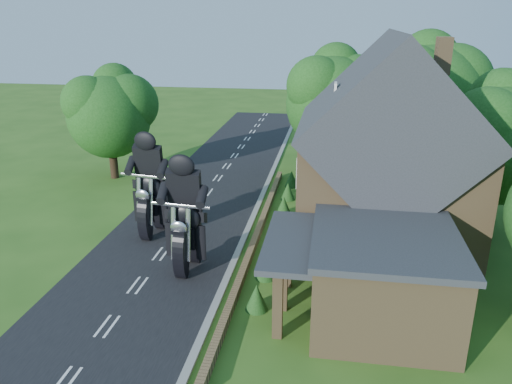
# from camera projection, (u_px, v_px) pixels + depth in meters

# --- Properties ---
(ground) EXTENTS (120.00, 120.00, 0.00)m
(ground) POSITION_uv_depth(u_px,v_px,m) (138.00, 286.00, 21.28)
(ground) COLOR #2F5818
(ground) RESTS_ON ground
(road) EXTENTS (7.00, 80.00, 0.02)m
(road) POSITION_uv_depth(u_px,v_px,m) (138.00, 285.00, 21.27)
(road) COLOR black
(road) RESTS_ON ground
(kerb) EXTENTS (0.30, 80.00, 0.12)m
(kerb) POSITION_uv_depth(u_px,v_px,m) (221.00, 291.00, 20.72)
(kerb) COLOR gray
(kerb) RESTS_ON ground
(garden_wall) EXTENTS (0.30, 22.00, 0.40)m
(garden_wall) POSITION_uv_depth(u_px,v_px,m) (256.00, 239.00, 25.22)
(garden_wall) COLOR olive
(garden_wall) RESTS_ON ground
(house) EXTENTS (9.54, 8.64, 10.24)m
(house) POSITION_uv_depth(u_px,v_px,m) (386.00, 160.00, 23.85)
(house) COLOR olive
(house) RESTS_ON ground
(annex) EXTENTS (7.05, 5.94, 3.44)m
(annex) POSITION_uv_depth(u_px,v_px,m) (379.00, 276.00, 18.48)
(annex) COLOR olive
(annex) RESTS_ON ground
(tree_house_right) EXTENTS (6.51, 6.00, 8.40)m
(tree_house_right) POSITION_uv_depth(u_px,v_px,m) (509.00, 135.00, 25.09)
(tree_house_right) COLOR black
(tree_house_right) RESTS_ON ground
(tree_behind_house) EXTENTS (7.81, 7.20, 10.08)m
(tree_behind_house) POSITION_uv_depth(u_px,v_px,m) (434.00, 92.00, 32.11)
(tree_behind_house) COLOR black
(tree_behind_house) RESTS_ON ground
(tree_behind_left) EXTENTS (6.94, 6.40, 9.16)m
(tree_behind_left) POSITION_uv_depth(u_px,v_px,m) (339.00, 95.00, 34.08)
(tree_behind_left) COLOR black
(tree_behind_left) RESTS_ON ground
(tree_far_road) EXTENTS (6.08, 5.60, 7.84)m
(tree_far_road) POSITION_uv_depth(u_px,v_px,m) (114.00, 110.00, 33.79)
(tree_far_road) COLOR black
(tree_far_road) RESTS_ON ground
(shrub_a) EXTENTS (0.90, 0.90, 1.10)m
(shrub_a) POSITION_uv_depth(u_px,v_px,m) (257.00, 297.00, 19.38)
(shrub_a) COLOR #163D13
(shrub_a) RESTS_ON ground
(shrub_b) EXTENTS (0.90, 0.90, 1.10)m
(shrub_b) POSITION_uv_depth(u_px,v_px,m) (266.00, 267.00, 21.70)
(shrub_b) COLOR #163D13
(shrub_b) RESTS_ON ground
(shrub_c) EXTENTS (0.90, 0.90, 1.10)m
(shrub_c) POSITION_uv_depth(u_px,v_px,m) (273.00, 242.00, 24.03)
(shrub_c) COLOR #163D13
(shrub_c) RESTS_ON ground
(shrub_d) EXTENTS (0.90, 0.90, 1.10)m
(shrub_d) POSITION_uv_depth(u_px,v_px,m) (284.00, 205.00, 28.68)
(shrub_d) COLOR #163D13
(shrub_d) RESTS_ON ground
(shrub_e) EXTENTS (0.90, 0.90, 1.10)m
(shrub_e) POSITION_uv_depth(u_px,v_px,m) (288.00, 191.00, 31.01)
(shrub_e) COLOR #163D13
(shrub_e) RESTS_ON ground
(shrub_f) EXTENTS (0.90, 0.90, 1.10)m
(shrub_f) POSITION_uv_depth(u_px,v_px,m) (291.00, 179.00, 33.33)
(shrub_f) COLOR #163D13
(shrub_f) RESTS_ON ground
(motorcycle_lead) EXTENTS (0.61, 1.79, 1.64)m
(motorcycle_lead) POSITION_uv_depth(u_px,v_px,m) (188.00, 254.00, 22.28)
(motorcycle_lead) COLOR black
(motorcycle_lead) RESTS_ON ground
(motorcycle_follow) EXTENTS (0.73, 1.84, 1.66)m
(motorcycle_follow) POSITION_uv_depth(u_px,v_px,m) (153.00, 220.00, 25.93)
(motorcycle_follow) COLOR black
(motorcycle_follow) RESTS_ON ground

